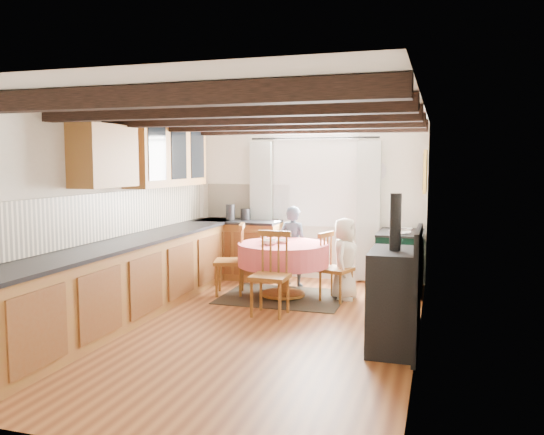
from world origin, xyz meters
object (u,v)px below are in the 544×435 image
(dining_table, at_px, (283,270))
(aga_range, at_px, (400,261))
(cast_iron_stove, at_px, (394,273))
(chair_near, at_px, (270,274))
(child_right, at_px, (345,259))
(cup, at_px, (264,238))
(chair_right, at_px, (336,267))
(child_far, at_px, (293,246))
(chair_left, at_px, (230,259))

(dining_table, bearing_deg, aga_range, 27.12)
(cast_iron_stove, bearing_deg, chair_near, 151.55)
(child_right, bearing_deg, cup, 96.38)
(dining_table, relative_size, chair_near, 1.22)
(chair_near, distance_m, chair_right, 1.11)
(dining_table, distance_m, child_far, 0.75)
(chair_near, height_order, cup, chair_near)
(chair_near, relative_size, child_far, 0.84)
(chair_right, distance_m, cup, 1.09)
(aga_range, distance_m, child_far, 1.56)
(chair_left, xyz_separation_m, cup, (0.44, 0.17, 0.29))
(chair_left, xyz_separation_m, chair_right, (1.48, 0.07, -0.04))
(dining_table, height_order, chair_near, chair_near)
(dining_table, height_order, aga_range, aga_range)
(dining_table, distance_m, aga_range, 1.68)
(dining_table, relative_size, child_right, 1.12)
(chair_left, bearing_deg, aga_range, 94.47)
(chair_near, xyz_separation_m, cup, (-0.41, 1.01, 0.28))
(dining_table, distance_m, chair_near, 0.90)
(dining_table, bearing_deg, child_far, 94.34)
(aga_range, xyz_separation_m, cast_iron_stove, (0.11, -2.47, 0.33))
(chair_left, bearing_deg, cup, 96.06)
(cast_iron_stove, relative_size, child_far, 1.29)
(dining_table, relative_size, chair_left, 1.24)
(aga_range, relative_size, cast_iron_stove, 0.62)
(chair_left, bearing_deg, dining_table, 78.30)
(chair_right, height_order, cup, chair_right)
(chair_right, bearing_deg, cast_iron_stove, -134.92)
(chair_near, height_order, aga_range, chair_near)
(cup, bearing_deg, dining_table, -21.12)
(chair_near, relative_size, chair_left, 1.02)
(chair_left, bearing_deg, cast_iron_stove, 39.55)
(chair_right, distance_m, child_far, 1.05)
(aga_range, xyz_separation_m, child_far, (-1.55, -0.05, 0.16))
(child_far, bearing_deg, dining_table, 106.84)
(child_far, bearing_deg, cup, 78.28)
(aga_range, height_order, child_right, child_right)
(chair_left, distance_m, chair_right, 1.48)
(dining_table, xyz_separation_m, chair_right, (0.72, 0.02, 0.08))
(aga_range, bearing_deg, chair_right, -136.32)
(chair_near, height_order, chair_right, chair_near)
(dining_table, distance_m, chair_right, 0.72)
(chair_right, height_order, child_far, child_far)
(chair_right, relative_size, aga_range, 0.95)
(chair_near, xyz_separation_m, child_far, (-0.14, 1.60, 0.09))
(cast_iron_stove, bearing_deg, chair_right, 117.05)
(child_far, distance_m, child_right, 1.03)
(chair_near, xyz_separation_m, cast_iron_stove, (1.52, -0.82, 0.26))
(chair_right, xyz_separation_m, cast_iron_stove, (0.88, -1.73, 0.31))
(child_right, bearing_deg, chair_right, 151.32)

